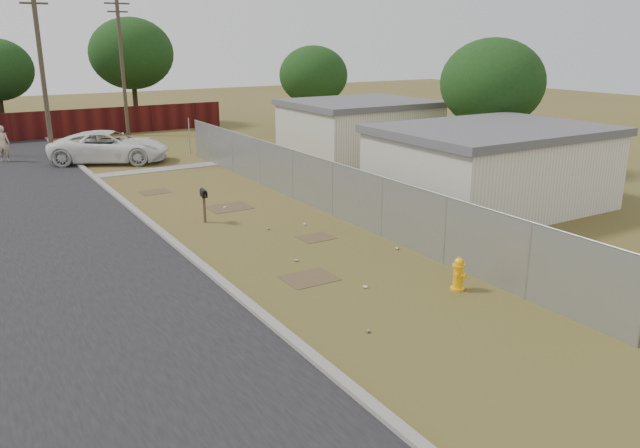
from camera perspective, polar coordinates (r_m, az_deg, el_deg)
ground at (r=21.53m, az=-5.86°, el=-0.37°), size 120.00×120.00×0.00m
street at (r=27.49m, az=-26.25°, el=1.75°), size 15.10×60.00×0.12m
chainlink_fence at (r=23.62m, az=-0.15°, el=3.25°), size 0.10×27.06×2.02m
utility_poles at (r=39.67m, az=-24.54°, el=12.90°), size 12.60×8.24×9.00m
houses at (r=28.94m, az=8.94°, el=7.07°), size 9.30×17.24×3.10m
horizon_trees at (r=43.31m, az=-19.01°, el=13.58°), size 33.32×31.94×7.78m
fire_hydrant at (r=16.49m, az=12.54°, el=-4.51°), size 0.48×0.48×0.92m
mailbox at (r=22.22m, az=-10.59°, el=2.52°), size 0.25×0.53×1.21m
pickup_truck at (r=34.62m, az=-18.66°, el=6.71°), size 6.54×5.19×1.65m
pedestrian at (r=36.95m, az=-27.02°, el=6.56°), size 0.80×0.65×1.91m
scattered_litter at (r=19.21m, az=-0.87°, el=-2.28°), size 4.18×11.57×0.07m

